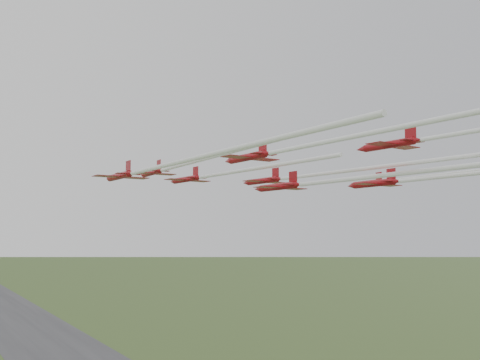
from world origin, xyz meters
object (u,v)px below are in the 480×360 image
jet_row2_right (325,173)px  jet_row3_mid (328,181)px  jet_row3_right (414,178)px  jet_row4_left (306,146)px  jet_lead (213,175)px  jet_row4_right (432,178)px  jet_row2_left (175,167)px  jet_row3_left (161,166)px

jet_row2_right → jet_row3_mid: 16.03m
jet_row3_right → jet_row4_left: size_ratio=0.95×
jet_row3_mid → jet_row3_right: jet_row3_right is taller
jet_lead → jet_row3_mid: 29.88m
jet_lead → jet_row2_right: size_ratio=0.74×
jet_lead → jet_row3_right: 37.98m
jet_lead → jet_row3_mid: size_ratio=0.94×
jet_row4_right → jet_row4_left: bearing=175.8°
jet_row4_left → jet_row2_left: bearing=96.8°
jet_lead → jet_row3_left: bearing=-133.6°
jet_row3_left → jet_row3_mid: jet_row3_left is taller
jet_row3_mid → jet_row3_right: bearing=7.8°
jet_row2_left → jet_row3_mid: size_ratio=0.85×
jet_row4_left → jet_row2_right: bearing=41.8°
jet_row2_left → jet_row4_right: size_ratio=0.94×
jet_lead → jet_row4_left: bearing=-106.6°
jet_row4_left → jet_row4_right: size_ratio=1.06×
jet_row2_left → jet_row2_right: bearing=-10.6°
jet_row2_left → jet_row3_mid: bearing=-44.6°
jet_row4_left → jet_row4_right: 22.19m
jet_row2_right → jet_row3_mid: bearing=-134.8°
jet_row2_left → jet_row3_left: 19.61m
jet_row2_right → jet_row3_right: (15.41, -7.05, -0.57)m
jet_row2_left → jet_row3_left: jet_row2_left is taller
jet_row3_right → jet_row4_right: 23.01m
jet_lead → jet_row3_mid: bearing=-87.0°
jet_row3_left → jet_row4_right: jet_row3_left is taller
jet_lead → jet_row4_left: size_ratio=0.97×
jet_row2_left → jet_row3_mid: jet_row2_left is taller
jet_row2_right → jet_row4_right: bearing=-96.7°
jet_row3_right → jet_row4_left: bearing=-156.8°
jet_row3_mid → jet_lead: bearing=93.7°
jet_row2_right → jet_row4_right: 23.80m
jet_row3_mid → jet_row4_left: jet_row4_left is taller
jet_row3_mid → jet_row2_left: bearing=130.5°
jet_row4_right → jet_row3_right: bearing=45.3°
jet_row2_left → jet_row4_right: bearing=-46.2°
jet_row3_left → jet_row3_mid: bearing=-4.3°
jet_row3_left → jet_row4_right: 38.61m
jet_row2_left → jet_row4_right: jet_row2_left is taller
jet_row3_mid → jet_row4_left: 16.35m
jet_row2_left → jet_row4_left: bearing=-78.8°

